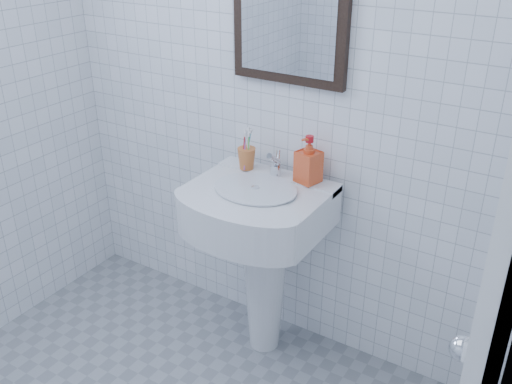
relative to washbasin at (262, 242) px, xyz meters
The scene contains 9 objects.
wall_back 0.71m from the washbasin, 108.39° to the left, with size 2.20×0.02×2.50m, color white.
wall_right 1.57m from the washbasin, 43.78° to the right, with size 0.02×2.40×2.50m, color white.
washbasin is the anchor object (origin of this frame).
faucet 0.34m from the washbasin, 90.00° to the left, with size 0.05×0.10×0.12m.
toothbrush_cup 0.37m from the washbasin, 144.99° to the left, with size 0.08×0.08×0.09m, color #CD6B31, non-canonical shape.
soap_dispenser 0.42m from the washbasin, 39.89° to the left, with size 0.09×0.09×0.20m, color red.
wall_mirror 0.99m from the washbasin, 90.00° to the left, with size 0.50×0.04×0.62m.
bathroom_door 1.18m from the washbasin, 23.38° to the right, with size 0.04×0.80×2.00m, color white.
hand_towel 1.05m from the washbasin, 15.96° to the right, with size 0.03×0.16×0.38m, color white.
Camera 1 is at (1.17, -0.82, 1.88)m, focal length 40.00 mm.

